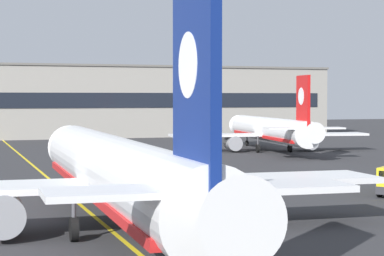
% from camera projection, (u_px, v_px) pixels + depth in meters
% --- Properties ---
extents(taxiway_centreline, '(5.25, 179.94, 0.01)m').
position_uv_depth(taxiway_centreline, '(66.00, 192.00, 60.22)').
color(taxiway_centreline, yellow).
rests_on(taxiway_centreline, ground).
extents(airliner_foreground, '(32.21, 41.51, 11.65)m').
position_uv_depth(airliner_foreground, '(116.00, 173.00, 42.12)').
color(airliner_foreground, white).
rests_on(airliner_foreground, ground).
extents(airliner_background, '(28.66, 36.67, 10.32)m').
position_uv_depth(airliner_background, '(271.00, 130.00, 105.86)').
color(airliner_background, white).
rests_on(airliner_background, ground).
extents(safety_cone_by_nose_gear, '(0.44, 0.44, 0.55)m').
position_uv_depth(safety_cone_by_nose_gear, '(78.00, 193.00, 57.87)').
color(safety_cone_by_nose_gear, orange).
rests_on(safety_cone_by_nose_gear, ground).
extents(terminal_building, '(117.35, 12.40, 13.78)m').
position_uv_depth(terminal_building, '(35.00, 101.00, 140.87)').
color(terminal_building, '#9E998E').
rests_on(terminal_building, ground).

